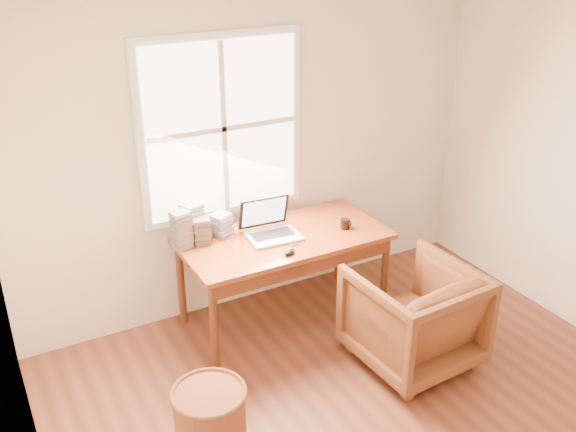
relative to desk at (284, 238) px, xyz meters
name	(u,v)px	position (x,y,z in m)	size (l,w,h in m)	color
room_shell	(426,263)	(-0.02, -1.64, 0.59)	(4.04, 4.54, 2.64)	brown
desk	(284,238)	(0.00, 0.00, 0.00)	(1.60, 0.80, 0.04)	brown
armchair	(413,316)	(0.56, -0.92, -0.35)	(0.81, 0.83, 0.76)	brown
wicker_stool	(210,421)	(-1.07, -1.05, -0.51)	(0.43, 0.43, 0.43)	brown
laptop	(274,220)	(-0.08, 0.00, 0.18)	(0.42, 0.44, 0.31)	silver
mouse	(289,252)	(-0.10, -0.28, 0.04)	(0.10, 0.06, 0.03)	black
coffee_mug	(345,224)	(0.49, -0.12, 0.06)	(0.07, 0.07, 0.08)	black
cd_stack_a	(192,221)	(-0.63, 0.30, 0.16)	(0.15, 0.13, 0.29)	#A8AFB4
cd_stack_b	(202,231)	(-0.59, 0.19, 0.12)	(0.13, 0.11, 0.20)	#26262B
cd_stack_c	(181,230)	(-0.75, 0.19, 0.17)	(0.13, 0.11, 0.29)	#9D9DAA
cd_stack_d	(221,225)	(-0.41, 0.24, 0.11)	(0.14, 0.12, 0.18)	#B2B6BE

